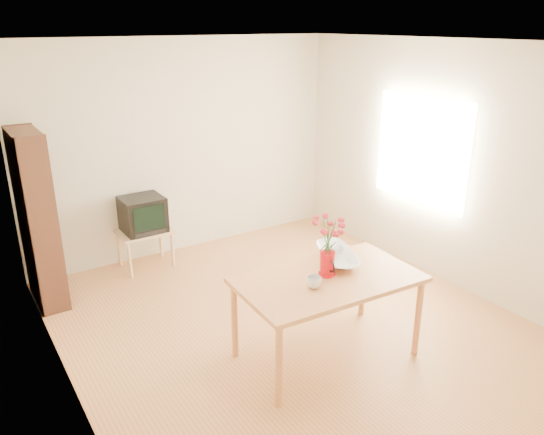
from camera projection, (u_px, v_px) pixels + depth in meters
room at (293, 195)px, 4.72m from camera, size 4.50×4.50×4.50m
table at (328, 285)px, 4.44m from camera, size 1.56×0.94×0.75m
tv_stand at (145, 236)px, 6.21m from camera, size 0.60×0.45×0.46m
bookshelf at (39, 225)px, 5.30m from camera, size 0.28×0.70×1.80m
pitcher at (327, 265)px, 4.42m from camera, size 0.14×0.22×0.21m
flowers at (328, 234)px, 4.33m from camera, size 0.24×0.24×0.34m
mug at (314, 282)px, 4.23m from camera, size 0.13×0.13×0.10m
bowl at (338, 238)px, 4.68m from camera, size 0.57×0.57×0.41m
teacup_a at (334, 243)px, 4.68m from camera, size 0.10×0.10×0.06m
teacup_b at (340, 241)px, 4.74m from camera, size 0.08×0.08×0.06m
television at (142, 213)px, 6.13m from camera, size 0.47×0.44×0.41m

